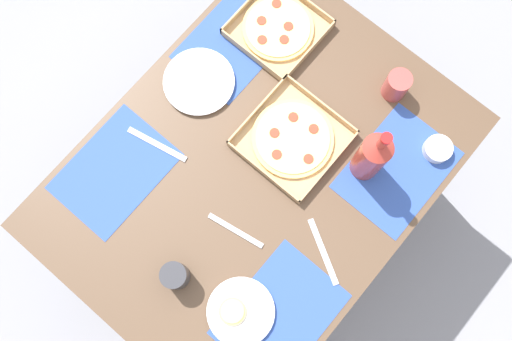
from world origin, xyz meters
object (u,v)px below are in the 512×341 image
soda_bottle (372,156)px  cup_clear_right (397,85)px  pizza_box_edge_far (293,139)px  plate_far_left (240,312)px  plate_near_right (199,82)px  cup_spare (175,276)px  pizza_box_center (278,28)px  condiment_bowl (438,149)px

soda_bottle → cup_clear_right: soda_bottle is taller
pizza_box_edge_far → plate_far_left: (0.51, 0.22, -0.00)m
plate_far_left → plate_near_right: bearing=-129.0°
cup_spare → pizza_box_edge_far: bearing=-179.2°
plate_far_left → soda_bottle: (-0.58, 0.01, 0.12)m
pizza_box_center → cup_spare: bearing=19.3°
plate_near_right → plate_far_left: 0.73m
pizza_box_center → cup_clear_right: size_ratio=2.58×
pizza_box_edge_far → cup_spare: (0.55, 0.01, 0.04)m
plate_near_right → plate_far_left: size_ratio=1.15×
pizza_box_edge_far → condiment_bowl: (-0.26, 0.37, 0.01)m
plate_near_right → soda_bottle: soda_bottle is taller
plate_far_left → condiment_bowl: size_ratio=2.29×
pizza_box_center → soda_bottle: soda_bottle is taller
soda_bottle → cup_spare: soda_bottle is taller
cup_clear_right → soda_bottle: bearing=17.6°
pizza_box_edge_far → plate_far_left: size_ratio=1.47×
pizza_box_edge_far → soda_bottle: soda_bottle is taller
plate_near_right → plate_far_left: bearing=51.0°
plate_near_right → condiment_bowl: (-0.31, 0.72, 0.01)m
pizza_box_edge_far → cup_clear_right: size_ratio=2.83×
cup_spare → cup_clear_right: size_ratio=0.95×
condiment_bowl → plate_far_left: bearing=-11.0°
cup_spare → condiment_bowl: cup_spare is taller
plate_near_right → pizza_box_edge_far: bearing=97.8°
pizza_box_center → soda_bottle: 0.55m
pizza_box_edge_far → cup_spare: bearing=0.8°
plate_far_left → soda_bottle: size_ratio=0.62×
pizza_box_center → cup_clear_right: 0.43m
soda_bottle → plate_far_left: bearing=-0.8°
condiment_bowl → soda_bottle: bearing=-37.0°
pizza_box_center → soda_bottle: bearing=70.0°
pizza_box_edge_far → soda_bottle: (-0.08, 0.23, 0.12)m
pizza_box_edge_far → plate_near_right: size_ratio=1.28×
cup_spare → cup_clear_right: (-0.89, 0.14, 0.00)m
pizza_box_edge_far → soda_bottle: size_ratio=0.91×
pizza_box_edge_far → plate_near_right: 0.35m
cup_spare → plate_near_right: bearing=-144.5°
condiment_bowl → plate_near_right: bearing=-66.5°
pizza_box_center → soda_bottle: (0.18, 0.50, 0.12)m
pizza_box_edge_far → pizza_box_center: 0.38m
plate_near_right → soda_bottle: bearing=102.2°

